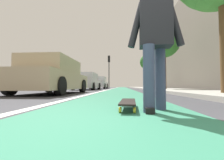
{
  "coord_description": "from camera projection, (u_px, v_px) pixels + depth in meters",
  "views": [
    {
      "loc": [
        -0.84,
        -0.12,
        0.32
      ],
      "look_at": [
        12.45,
        0.78,
        0.86
      ],
      "focal_mm": 24.36,
      "sensor_mm": 36.0,
      "label": 1
    }
  ],
  "objects": [
    {
      "name": "traffic_light",
      "position": [
        109.0,
        66.0,
        19.43
      ],
      "size": [
        0.33,
        0.28,
        4.23
      ],
      "color": "#2D2D2D",
      "rests_on": "ground"
    },
    {
      "name": "skater_person",
      "position": [
        155.0,
        38.0,
        1.96
      ],
      "size": [
        0.45,
        0.72,
        1.64
      ],
      "color": "#384260",
      "rests_on": "ground"
    },
    {
      "name": "ground_plane",
      "position": [
        121.0,
        91.0,
        10.8
      ],
      "size": [
        80.0,
        80.0,
        0.0
      ],
      "primitive_type": "plane",
      "color": "#38383D"
    },
    {
      "name": "parked_car_near",
      "position": [
        53.0,
        77.0,
        6.53
      ],
      "size": [
        4.49,
        2.05,
        1.48
      ],
      "color": "tan",
      "rests_on": "ground"
    },
    {
      "name": "parked_car_far",
      "position": [
        99.0,
        83.0,
        19.31
      ],
      "size": [
        4.2,
        2.02,
        1.49
      ],
      "color": "#B7B7BC",
      "rests_on": "ground"
    },
    {
      "name": "building_facade",
      "position": [
        166.0,
        57.0,
        22.5
      ],
      "size": [
        40.0,
        1.2,
        9.32
      ],
      "primitive_type": "cube",
      "color": "#6D655A",
      "rests_on": "ground"
    },
    {
      "name": "bike_lane_paint",
      "position": [
        122.0,
        88.0,
        24.76
      ],
      "size": [
        56.0,
        2.04,
        0.0
      ],
      "primitive_type": "cube",
      "color": "#2D7256",
      "rests_on": "ground"
    },
    {
      "name": "parked_car_mid",
      "position": [
        87.0,
        82.0,
        13.5
      ],
      "size": [
        4.3,
        1.97,
        1.47
      ],
      "color": "#B7B7BC",
      "rests_on": "ground"
    },
    {
      "name": "pedestrian_distant",
      "position": [
        149.0,
        81.0,
        16.47
      ],
      "size": [
        0.46,
        0.71,
        1.63
      ],
      "color": "brown",
      "rests_on": "ground"
    },
    {
      "name": "skateboard",
      "position": [
        128.0,
        102.0,
        2.1
      ],
      "size": [
        0.85,
        0.26,
        0.11
      ],
      "color": "yellow",
      "rests_on": "ground"
    },
    {
      "name": "street_tree_far",
      "position": [
        148.0,
        63.0,
        18.57
      ],
      "size": [
        1.85,
        1.85,
        4.21
      ],
      "color": "brown",
      "rests_on": "ground"
    },
    {
      "name": "street_tree_mid",
      "position": [
        164.0,
        43.0,
        11.25
      ],
      "size": [
        2.29,
        2.29,
        4.72
      ],
      "color": "brown",
      "rests_on": "ground"
    },
    {
      "name": "sidewalk_curb",
      "position": [
        151.0,
        88.0,
        18.53
      ],
      "size": [
        52.0,
        3.2,
        0.12
      ],
      "primitive_type": "cube",
      "color": "#9E9B93",
      "rests_on": "ground"
    },
    {
      "name": "lane_stripe_white",
      "position": [
        113.0,
        88.0,
        20.85
      ],
      "size": [
        52.0,
        0.16,
        0.01
      ],
      "primitive_type": "cube",
      "color": "silver",
      "rests_on": "ground"
    }
  ]
}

